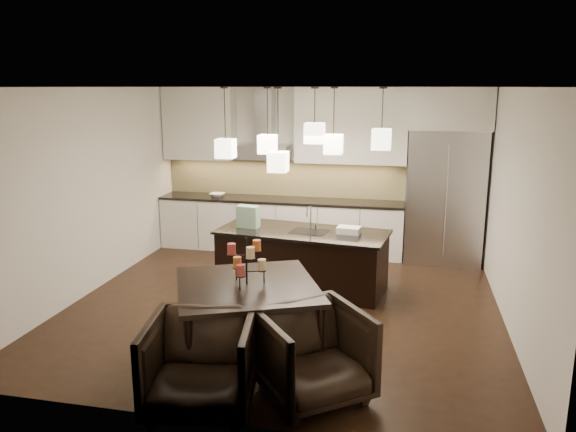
% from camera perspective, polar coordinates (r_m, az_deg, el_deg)
% --- Properties ---
extents(floor, '(5.50, 5.50, 0.02)m').
position_cam_1_polar(floor, '(7.51, -0.33, -8.99)').
color(floor, black).
rests_on(floor, ground).
extents(ceiling, '(5.50, 5.50, 0.02)m').
position_cam_1_polar(ceiling, '(6.97, -0.36, 13.05)').
color(ceiling, white).
rests_on(ceiling, wall_back).
extents(wall_back, '(5.50, 0.02, 2.80)m').
position_cam_1_polar(wall_back, '(9.78, 3.20, 4.73)').
color(wall_back, silver).
rests_on(wall_back, ground).
extents(wall_front, '(5.50, 0.02, 2.80)m').
position_cam_1_polar(wall_front, '(4.54, -7.99, -5.16)').
color(wall_front, silver).
rests_on(wall_front, ground).
extents(wall_left, '(0.02, 5.50, 2.80)m').
position_cam_1_polar(wall_left, '(8.16, -19.64, 2.33)').
color(wall_left, silver).
rests_on(wall_left, ground).
extents(wall_right, '(0.02, 5.50, 2.80)m').
position_cam_1_polar(wall_right, '(7.05, 22.11, 0.55)').
color(wall_right, silver).
rests_on(wall_right, ground).
extents(refrigerator, '(1.20, 0.72, 2.15)m').
position_cam_1_polar(refrigerator, '(9.36, 15.60, 1.88)').
color(refrigerator, '#B7B7BA').
rests_on(refrigerator, floor).
extents(fridge_panel, '(1.26, 0.72, 0.65)m').
position_cam_1_polar(fridge_panel, '(9.20, 16.14, 10.46)').
color(fridge_panel, silver).
rests_on(fridge_panel, refrigerator).
extents(lower_cabinets, '(4.21, 0.62, 0.88)m').
position_cam_1_polar(lower_cabinets, '(9.77, -0.81, -1.00)').
color(lower_cabinets, silver).
rests_on(lower_cabinets, floor).
extents(countertop, '(4.21, 0.66, 0.04)m').
position_cam_1_polar(countertop, '(9.66, -0.81, 1.64)').
color(countertop, black).
rests_on(countertop, lower_cabinets).
extents(backsplash, '(4.21, 0.02, 0.63)m').
position_cam_1_polar(backsplash, '(9.89, -0.43, 3.88)').
color(backsplash, '#D4C886').
rests_on(backsplash, countertop).
extents(upper_cab_left, '(1.25, 0.35, 1.25)m').
position_cam_1_polar(upper_cab_left, '(10.06, -8.99, 9.27)').
color(upper_cab_left, silver).
rests_on(upper_cab_left, wall_back).
extents(upper_cab_right, '(1.85, 0.35, 1.25)m').
position_cam_1_polar(upper_cab_right, '(9.44, 6.43, 9.11)').
color(upper_cab_right, silver).
rests_on(upper_cab_right, wall_back).
extents(hood_canopy, '(0.90, 0.52, 0.24)m').
position_cam_1_polar(hood_canopy, '(9.66, -2.51, 6.55)').
color(hood_canopy, '#B7B7BA').
rests_on(hood_canopy, wall_back).
extents(hood_chimney, '(0.30, 0.28, 0.96)m').
position_cam_1_polar(hood_chimney, '(9.71, -2.38, 10.14)').
color(hood_chimney, '#B7B7BA').
rests_on(hood_chimney, hood_canopy).
extents(fruit_bowl, '(0.28, 0.28, 0.06)m').
position_cam_1_polar(fruit_bowl, '(9.92, -7.21, 2.14)').
color(fruit_bowl, silver).
rests_on(fruit_bowl, countertop).
extents(island_body, '(2.39, 1.21, 0.81)m').
position_cam_1_polar(island_body, '(7.95, 1.45, -4.57)').
color(island_body, black).
rests_on(island_body, floor).
extents(island_top, '(2.47, 1.29, 0.04)m').
position_cam_1_polar(island_top, '(7.84, 1.47, -1.63)').
color(island_top, black).
rests_on(island_top, island_body).
extents(faucet, '(0.12, 0.23, 0.35)m').
position_cam_1_polar(faucet, '(7.85, 2.32, -0.17)').
color(faucet, silver).
rests_on(faucet, island_top).
extents(tote_bag, '(0.33, 0.20, 0.31)m').
position_cam_1_polar(tote_bag, '(8.01, -4.08, -0.06)').
color(tote_bag, '#195D3F').
rests_on(tote_bag, island_top).
extents(food_container, '(0.34, 0.26, 0.09)m').
position_cam_1_polar(food_container, '(7.73, 6.20, -1.43)').
color(food_container, silver).
rests_on(food_container, island_top).
extents(dining_table, '(1.84, 1.84, 0.84)m').
position_cam_1_polar(dining_table, '(5.94, -4.13, -10.72)').
color(dining_table, black).
rests_on(dining_table, floor).
extents(candelabra, '(0.53, 0.53, 0.49)m').
position_cam_1_polar(candelabra, '(5.71, -4.24, -4.60)').
color(candelabra, black).
rests_on(candelabra, dining_table).
extents(candle_a, '(0.11, 0.11, 0.11)m').
position_cam_1_polar(candle_a, '(5.74, -2.68, -4.96)').
color(candle_a, '#E6C08C').
rests_on(candle_a, candelabra).
extents(candle_b, '(0.11, 0.11, 0.11)m').
position_cam_1_polar(candle_b, '(5.84, -5.17, -4.69)').
color(candle_b, orange).
rests_on(candle_b, candelabra).
extents(candle_c, '(0.11, 0.11, 0.11)m').
position_cam_1_polar(candle_c, '(5.58, -4.85, -5.51)').
color(candle_c, '#A83732').
rests_on(candle_c, candelabra).
extents(candle_d, '(0.11, 0.11, 0.11)m').
position_cam_1_polar(candle_d, '(5.78, -3.19, -2.99)').
color(candle_d, orange).
rests_on(candle_d, candelabra).
extents(candle_e, '(0.11, 0.11, 0.11)m').
position_cam_1_polar(candle_e, '(5.67, -5.75, -3.35)').
color(candle_e, '#A83732').
rests_on(candle_e, candelabra).
extents(candle_f, '(0.11, 0.11, 0.11)m').
position_cam_1_polar(candle_f, '(5.53, -3.84, -3.74)').
color(candle_f, '#E6C08C').
rests_on(candle_f, candelabra).
extents(armchair_left, '(1.05, 1.08, 0.86)m').
position_cam_1_polar(armchair_left, '(5.14, -8.90, -14.70)').
color(armchair_left, black).
rests_on(armchair_left, floor).
extents(armchair_right, '(1.28, 1.29, 0.85)m').
position_cam_1_polar(armchair_right, '(5.28, 2.56, -13.83)').
color(armchair_right, black).
rests_on(armchair_right, floor).
extents(pendant_a, '(0.24, 0.24, 0.26)m').
position_cam_1_polar(pendant_a, '(7.72, -6.35, 6.84)').
color(pendant_a, '#FFF9CB').
rests_on(pendant_a, ceiling).
extents(pendant_b, '(0.24, 0.24, 0.26)m').
position_cam_1_polar(pendant_b, '(7.90, -2.08, 7.30)').
color(pendant_b, '#FFF9CB').
rests_on(pendant_b, ceiling).
extents(pendant_c, '(0.24, 0.24, 0.26)m').
position_cam_1_polar(pendant_c, '(7.27, 2.71, 8.40)').
color(pendant_c, '#FFF9CB').
rests_on(pendant_c, ceiling).
extents(pendant_d, '(0.24, 0.24, 0.26)m').
position_cam_1_polar(pendant_d, '(7.64, 4.63, 7.27)').
color(pendant_d, '#FFF9CB').
rests_on(pendant_d, ceiling).
extents(pendant_e, '(0.24, 0.24, 0.26)m').
position_cam_1_polar(pendant_e, '(7.23, 9.47, 7.69)').
color(pendant_e, '#FFF9CB').
rests_on(pendant_e, ceiling).
extents(pendant_f, '(0.24, 0.24, 0.26)m').
position_cam_1_polar(pendant_f, '(7.27, -1.01, 5.53)').
color(pendant_f, '#FFF9CB').
rests_on(pendant_f, ceiling).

